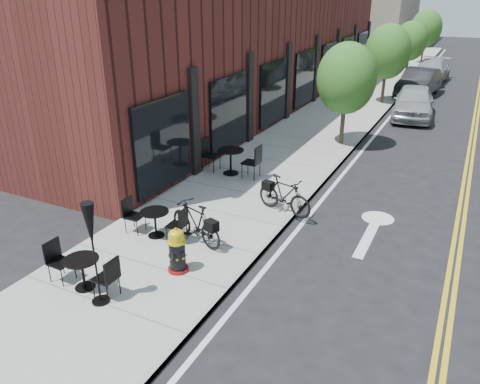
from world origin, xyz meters
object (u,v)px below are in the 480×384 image
Objects in this scene: bicycle_right at (284,195)px; bistro_set_b at (155,220)px; parked_car_c at (430,71)px; fire_hydrant at (177,251)px; parked_car_a at (414,102)px; bistro_set_a at (82,269)px; parked_car_b at (419,83)px; bistro_set_c at (231,158)px; patio_umbrella at (91,233)px; bicycle_left at (196,223)px.

bistro_set_b is (-2.30, -2.60, -0.07)m from bicycle_right.
bicycle_right is 22.65m from parked_car_c.
fire_hydrant is 16.42m from parked_car_a.
parked_car_c is (3.49, 27.62, 0.16)m from bistro_set_a.
parked_car_b is at bearing -87.92° from parked_car_c.
bistro_set_c is at bearing 119.90° from fire_hydrant.
patio_umbrella is (0.60, -0.21, 1.06)m from bistro_set_a.
parked_car_a is at bearing 94.65° from fire_hydrant.
parked_car_b is at bearing 77.34° from bistro_set_c.
bistro_set_b is at bearing 102.88° from patio_umbrella.
bistro_set_b is 15.66m from parked_car_a.
bistro_set_a is 0.35× the size of parked_car_b.
bicycle_right is 5.58m from patio_umbrella.
parked_car_b is (2.38, 20.19, 0.14)m from bicycle_left.
bistro_set_c is 0.42× the size of parked_car_b.
parked_car_a is (4.15, 10.67, 0.10)m from bistro_set_c.
parked_car_a is (1.53, 12.59, 0.13)m from bicycle_right.
bicycle_left is 15.25m from parked_car_a.
parked_car_b reaches higher than parked_car_a.
bistro_set_c reaches higher than bistro_set_b.
patio_umbrella reaches higher than bistro_set_c.
bistro_set_c is at bearing -116.79° from parked_car_a.
patio_umbrella is at bearing -101.20° from fire_hydrant.
parked_car_b is (-0.43, 5.20, 0.01)m from parked_car_a.
bicycle_right is at bearing -35.70° from bistro_set_c.
bistro_set_c is 16.30m from parked_car_b.
bistro_set_b is at bearing -61.07° from bicycle_left.
fire_hydrant is at bearing -179.85° from bicycle_right.
bicycle_left is 1.05× the size of bistro_set_b.
parked_car_b is (1.10, 17.78, 0.14)m from bicycle_right.
parked_car_a reaches higher than bistro_set_c.
bistro_set_a is 1.24m from patio_umbrella.
patio_umbrella reaches higher than parked_car_b.
bistro_set_a is at bearing -120.62° from fire_hydrant.
bistro_set_c is 11.45m from parked_car_a.
fire_hydrant is 1.27m from bicycle_left.
fire_hydrant reaches higher than bistro_set_b.
parked_car_b is at bearing 82.62° from bistro_set_a.
patio_umbrella is at bearing -82.18° from bistro_set_c.
bistro_set_c is 0.45× the size of parked_car_a.
parked_car_b is (3.71, 15.87, 0.11)m from bistro_set_c.
fire_hydrant is 26.34m from parked_car_c.
patio_umbrella reaches higher than bistro_set_b.
bistro_set_c is 0.94× the size of patio_umbrella.
parked_car_c is (3.49, 25.21, 0.17)m from bistro_set_b.
bistro_set_c is at bearing 93.71° from bistro_set_a.
fire_hydrant is 0.20× the size of parked_car_c.
bistro_set_a is at bearing -107.84° from parked_car_a.
bicycle_left is 1.05× the size of bistro_set_a.
bicycle_right is 3.24m from bistro_set_c.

